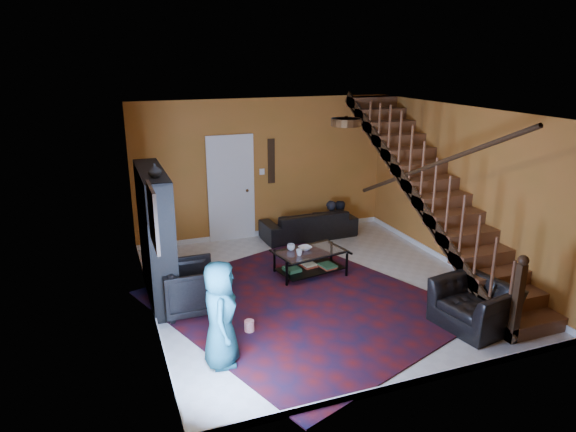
# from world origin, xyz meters

# --- Properties ---
(floor) EXTENTS (5.50, 5.50, 0.00)m
(floor) POSITION_xyz_m (0.00, 0.00, 0.00)
(floor) COLOR beige
(floor) RESTS_ON ground
(room) EXTENTS (5.50, 5.50, 5.50)m
(room) POSITION_xyz_m (-1.33, 1.33, 0.05)
(room) COLOR #B76528
(room) RESTS_ON ground
(staircase) EXTENTS (0.95, 5.02, 3.18)m
(staircase) POSITION_xyz_m (2.12, -0.00, 1.40)
(staircase) COLOR brown
(staircase) RESTS_ON floor
(bookshelf) EXTENTS (0.35, 1.80, 2.00)m
(bookshelf) POSITION_xyz_m (-2.40, 0.60, 0.96)
(bookshelf) COLOR black
(bookshelf) RESTS_ON floor
(door) EXTENTS (0.82, 0.05, 2.05)m
(door) POSITION_xyz_m (-0.70, 2.73, 1.02)
(door) COLOR silver
(door) RESTS_ON floor
(framed_picture) EXTENTS (0.04, 0.74, 0.74)m
(framed_picture) POSITION_xyz_m (-2.57, -0.90, 1.75)
(framed_picture) COLOR maroon
(framed_picture) RESTS_ON room
(wall_hanging) EXTENTS (0.14, 0.03, 0.90)m
(wall_hanging) POSITION_xyz_m (0.15, 2.73, 1.55)
(wall_hanging) COLOR black
(wall_hanging) RESTS_ON room
(ceiling_fixture) EXTENTS (0.40, 0.40, 0.10)m
(ceiling_fixture) POSITION_xyz_m (0.00, -0.80, 2.74)
(ceiling_fixture) COLOR #3F2814
(ceiling_fixture) RESTS_ON room
(rug) EXTENTS (4.79, 5.09, 0.02)m
(rug) POSITION_xyz_m (-0.47, -0.45, 0.01)
(rug) COLOR #450C0D
(rug) RESTS_ON floor
(sofa) EXTENTS (1.94, 0.81, 0.56)m
(sofa) POSITION_xyz_m (0.80, 2.30, 0.28)
(sofa) COLOR black
(sofa) RESTS_ON floor
(armchair_left) EXTENTS (0.82, 0.79, 0.74)m
(armchair_left) POSITION_xyz_m (-2.05, -0.06, 0.37)
(armchair_left) COLOR black
(armchair_left) RESTS_ON floor
(armchair_right) EXTENTS (1.02, 1.12, 0.64)m
(armchair_right) POSITION_xyz_m (1.50, -1.88, 0.32)
(armchair_right) COLOR black
(armchair_right) RESTS_ON floor
(person_adult_a) EXTENTS (0.45, 0.32, 1.16)m
(person_adult_a) POSITION_xyz_m (1.30, 2.35, 0.13)
(person_adult_a) COLOR black
(person_adult_a) RESTS_ON sofa
(person_adult_b) EXTENTS (0.61, 0.50, 1.14)m
(person_adult_b) POSITION_xyz_m (1.50, 2.35, 0.12)
(person_adult_b) COLOR black
(person_adult_b) RESTS_ON sofa
(person_child) EXTENTS (0.56, 0.73, 1.33)m
(person_child) POSITION_xyz_m (-1.95, -1.55, 0.67)
(person_child) COLOR #174858
(person_child) RESTS_ON armchair_left
(coffee_table) EXTENTS (1.24, 0.87, 0.43)m
(coffee_table) POSITION_xyz_m (0.08, 0.52, 0.25)
(coffee_table) COLOR black
(coffee_table) RESTS_ON floor
(cup_a) EXTENTS (0.18, 0.18, 0.11)m
(cup_a) POSITION_xyz_m (-0.21, 0.67, 0.49)
(cup_a) COLOR #999999
(cup_a) RESTS_ON coffee_table
(cup_b) EXTENTS (0.13, 0.13, 0.10)m
(cup_b) POSITION_xyz_m (-0.17, 0.40, 0.48)
(cup_b) COLOR #999999
(cup_b) RESTS_ON coffee_table
(bowl) EXTENTS (0.26, 0.26, 0.05)m
(bowl) POSITION_xyz_m (0.02, 0.61, 0.46)
(bowl) COLOR #999999
(bowl) RESTS_ON coffee_table
(vase) EXTENTS (0.18, 0.18, 0.19)m
(vase) POSITION_xyz_m (-2.41, 0.10, 2.10)
(vase) COLOR #999999
(vase) RESTS_ON bookshelf
(popcorn_bucket) EXTENTS (0.14, 0.14, 0.15)m
(popcorn_bucket) POSITION_xyz_m (-1.43, -0.95, 0.10)
(popcorn_bucket) COLOR red
(popcorn_bucket) RESTS_ON rug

